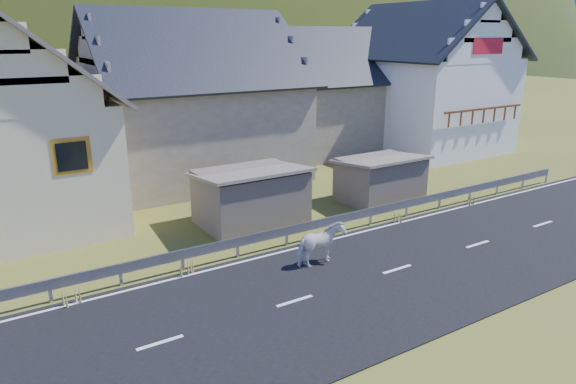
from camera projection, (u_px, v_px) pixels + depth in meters
ground at (397, 270)px, 16.88m from camera, size 160.00×160.00×0.00m
road at (397, 270)px, 16.87m from camera, size 60.00×7.00×0.04m
lane_markings at (397, 269)px, 16.87m from camera, size 60.00×6.60×0.01m
guardrail at (331, 221)px, 19.71m from camera, size 28.10×0.09×0.75m
shed_left at (250, 197)px, 20.83m from camera, size 4.30×3.30×2.40m
shed_right at (380, 180)px, 23.73m from camera, size 3.80×2.90×2.20m
house_cream at (5, 116)px, 20.31m from camera, size 7.80×9.80×8.30m
house_stone_a at (191, 90)px, 27.21m from camera, size 10.80×9.80×8.90m
house_stone_b at (323, 85)px, 33.98m from camera, size 9.80×8.80×8.10m
house_white at (422, 72)px, 34.32m from camera, size 8.80×10.80×9.70m
mountain at (28, 121)px, 171.54m from camera, size 440.00×280.00×260.00m
horse at (320, 245)px, 17.03m from camera, size 0.88×1.74×1.43m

